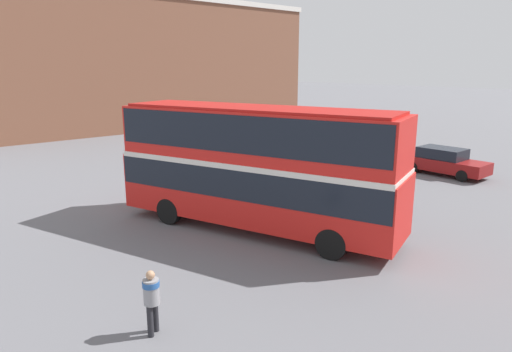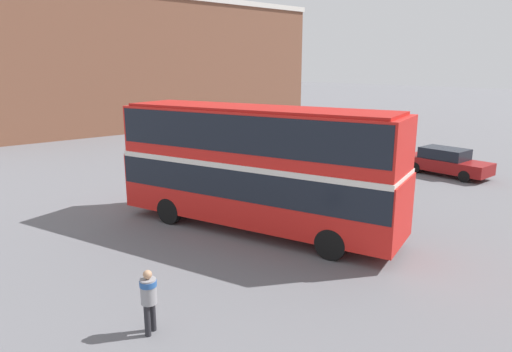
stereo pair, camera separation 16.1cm
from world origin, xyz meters
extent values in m
plane|color=slate|center=(0.00, 0.00, 0.00)|extent=(240.00, 240.00, 0.00)
cube|color=brown|center=(-30.15, 11.62, 6.03)|extent=(11.23, 35.33, 12.05)
cube|color=silver|center=(-30.15, 11.62, 12.30)|extent=(11.53, 35.63, 0.50)
cube|color=red|center=(1.79, -0.39, 1.51)|extent=(11.03, 5.91, 2.15)
cube|color=red|center=(1.79, -0.39, 3.53)|extent=(10.85, 5.79, 1.90)
cube|color=black|center=(1.79, -0.39, 1.99)|extent=(10.94, 5.91, 1.06)
cube|color=black|center=(1.79, -0.39, 3.76)|extent=(10.71, 5.77, 1.29)
cube|color=silver|center=(1.79, -0.39, 2.61)|extent=(10.94, 5.90, 0.20)
cube|color=#B11A15|center=(1.79, -0.39, 4.54)|extent=(10.34, 5.46, 0.10)
cylinder|color=black|center=(4.68, 1.82, 0.51)|extent=(1.07, 0.61, 1.03)
cylinder|color=black|center=(5.42, -0.39, 0.51)|extent=(1.07, 0.61, 1.03)
cylinder|color=black|center=(-1.65, -0.33, 0.51)|extent=(1.07, 0.61, 1.03)
cylinder|color=black|center=(-0.90, -2.53, 0.51)|extent=(1.07, 0.61, 1.03)
cylinder|color=#232328|center=(5.50, -6.82, 0.38)|extent=(0.14, 0.14, 0.76)
cylinder|color=#232328|center=(5.38, -6.62, 0.38)|extent=(0.14, 0.14, 0.76)
cylinder|color=gray|center=(5.44, -6.72, 1.05)|extent=(0.50, 0.50, 0.60)
cylinder|color=#28569E|center=(5.44, -6.72, 1.25)|extent=(0.53, 0.53, 0.13)
sphere|color=tan|center=(5.44, -6.72, 1.46)|extent=(0.20, 0.20, 0.20)
cube|color=black|center=(-10.03, 6.05, 0.64)|extent=(4.86, 2.77, 0.70)
cube|color=black|center=(-10.21, 6.08, 1.22)|extent=(2.67, 2.13, 0.46)
cylinder|color=black|center=(-8.47, 6.56, 0.34)|extent=(0.70, 0.36, 0.67)
cylinder|color=black|center=(-8.82, 4.93, 0.34)|extent=(0.70, 0.36, 0.67)
cylinder|color=black|center=(-11.24, 7.16, 0.34)|extent=(0.70, 0.36, 0.67)
cylinder|color=black|center=(-11.59, 5.53, 0.34)|extent=(0.70, 0.36, 0.67)
cube|color=maroon|center=(2.10, 13.46, 0.60)|extent=(4.63, 1.80, 0.66)
cube|color=black|center=(1.92, 13.46, 1.22)|extent=(2.41, 1.62, 0.59)
cylinder|color=black|center=(3.54, 14.27, 0.31)|extent=(0.63, 0.22, 0.63)
cylinder|color=black|center=(3.54, 12.65, 0.31)|extent=(0.63, 0.22, 0.63)
cylinder|color=black|center=(0.67, 14.27, 0.31)|extent=(0.63, 0.22, 0.63)
cylinder|color=black|center=(0.67, 12.65, 0.31)|extent=(0.63, 0.22, 0.63)
camera|label=1|loc=(14.04, -11.10, 6.00)|focal=32.00mm
camera|label=2|loc=(14.14, -10.98, 6.00)|focal=32.00mm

